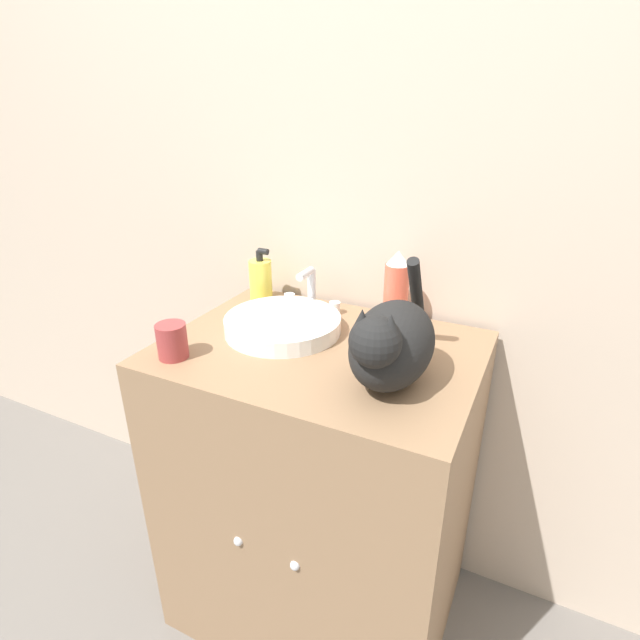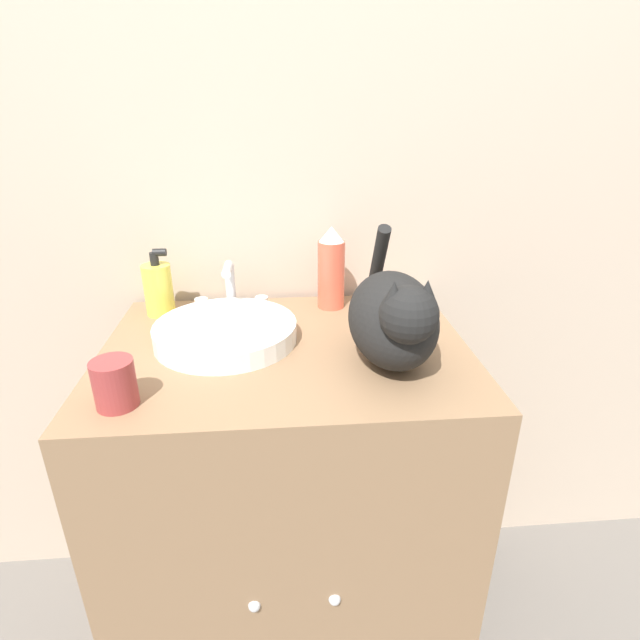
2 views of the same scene
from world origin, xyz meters
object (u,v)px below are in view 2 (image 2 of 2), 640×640
at_px(soap_bottle, 158,288).
at_px(cup, 115,384).
at_px(spray_bottle, 331,269).
at_px(cat, 394,318).

xyz_separation_m(soap_bottle, cup, (0.01, -0.40, -0.02)).
bearing_deg(spray_bottle, cat, -73.93).
height_order(spray_bottle, cup, spray_bottle).
relative_size(cat, cup, 4.41).
bearing_deg(cup, soap_bottle, 91.13).
bearing_deg(spray_bottle, soap_bottle, -178.50).
height_order(cat, spray_bottle, cat).
bearing_deg(cup, spray_bottle, 45.30).
distance_m(soap_bottle, cup, 0.40).
height_order(soap_bottle, spray_bottle, spray_bottle).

